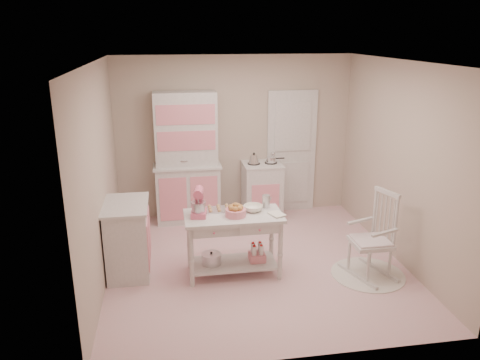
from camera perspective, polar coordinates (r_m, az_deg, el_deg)
name	(u,v)px	position (r m, az deg, el deg)	size (l,w,h in m)	color
room_shell	(257,142)	(5.71, 2.14, 4.62)	(3.84, 3.84, 2.62)	pink
door	(291,152)	(7.84, 6.28, 3.42)	(0.82, 0.05, 2.04)	silver
hutch	(187,158)	(7.37, -6.50, 2.65)	(1.06, 0.50, 2.08)	silver
stove	(262,190)	(7.64, 2.70, -1.27)	(0.62, 0.57, 0.92)	silver
base_cabinet	(128,238)	(6.08, -13.48, -6.91)	(0.54, 0.84, 0.92)	silver
lace_rug	(368,274)	(6.24, 15.31, -11.02)	(0.92, 0.92, 0.01)	white
rocking_chair	(371,235)	(6.01, 15.73, -6.45)	(0.48, 0.72, 1.10)	silver
work_table	(234,244)	(5.89, -0.79, -7.86)	(1.20, 0.60, 0.80)	silver
stand_mixer	(199,203)	(5.64, -5.07, -2.80)	(0.20, 0.28, 0.34)	#E86284
cookie_tray	(220,209)	(5.87, -2.51, -3.60)	(0.34, 0.24, 0.02)	silver
bread_basket	(236,213)	(5.67, -0.53, -3.99)	(0.25, 0.25, 0.09)	pink
mixing_bowl	(253,208)	(5.83, 1.62, -3.46)	(0.24, 0.24, 0.08)	white
metal_pitcher	(266,202)	(5.92, 3.19, -2.65)	(0.10, 0.10, 0.17)	silver
recipe_book	(272,215)	(5.69, 3.87, -4.32)	(0.15, 0.21, 0.02)	white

